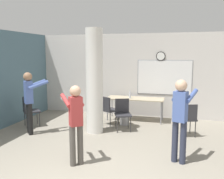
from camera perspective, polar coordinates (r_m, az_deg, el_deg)
name	(u,v)px	position (r m, az deg, el deg)	size (l,w,h in m)	color
wall_back	(138,75)	(8.56, 5.92, 3.25)	(8.00, 0.15, 2.80)	silver
support_pillar	(94,81)	(6.69, -4.03, 1.87)	(0.45, 0.45, 2.80)	silver
folding_table	(135,99)	(8.02, 5.32, -2.29)	(1.82, 0.68, 0.72)	tan
bottle_on_table	(130,95)	(7.96, 4.14, -1.29)	(0.07, 0.07, 0.26)	silver
waste_bin	(124,118)	(7.61, 2.87, -6.59)	(0.28, 0.28, 0.38)	#B2B2B7
chair_table_front	(123,112)	(7.02, 2.47, -5.19)	(0.57, 0.57, 0.87)	#2D2D33
chair_by_left_wall	(29,109)	(7.73, -18.42, -4.35)	(0.62, 0.62, 0.87)	#2D2D33
chair_table_left	(108,108)	(7.48, -0.82, -4.32)	(0.60, 0.60, 0.87)	#2D2D33
chair_mid_room	(187,117)	(6.76, 16.86, -6.08)	(0.56, 0.56, 0.87)	#2D2D33
person_playing_side	(181,114)	(5.03, 15.39, -5.50)	(0.51, 0.69, 1.65)	#2D3347
person_watching_back	(30,98)	(6.93, -18.29, -1.87)	(0.63, 0.63, 1.65)	black
person_playing_front	(75,119)	(4.82, -8.35, -6.61)	(0.59, 0.60, 1.55)	#514C47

